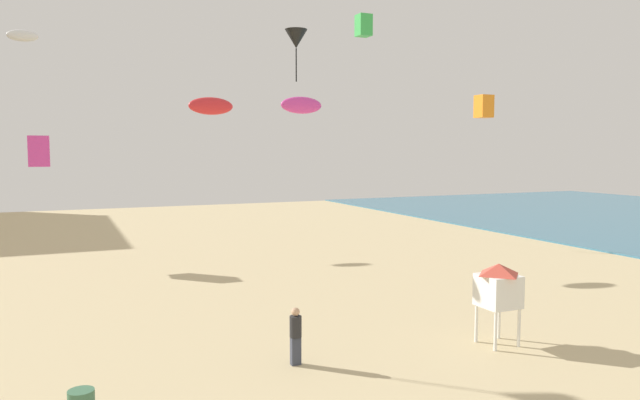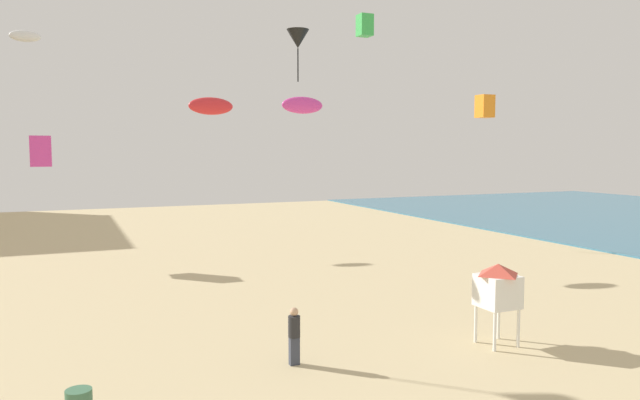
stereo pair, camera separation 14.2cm
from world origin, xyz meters
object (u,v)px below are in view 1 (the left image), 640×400
object	(u,v)px
lifeguard_stand	(498,286)
kite_red_parafoil	(211,106)
kite_black_delta	(296,39)
kite_magenta_parafoil	(301,105)
kite_orange_box	(484,106)
kite_green_box	(364,25)
kite_white_parafoil	(23,36)
kite_flyer	(296,333)
kite_magenta_box	(39,151)

from	to	relation	value
lifeguard_stand	kite_red_parafoil	world-z (taller)	kite_red_parafoil
lifeguard_stand	kite_black_delta	bearing A→B (deg)	60.71
lifeguard_stand	kite_magenta_parafoil	distance (m)	16.03
lifeguard_stand	kite_magenta_parafoil	size ratio (longest dim) A/B	1.13
kite_orange_box	kite_green_box	bearing A→B (deg)	116.31
kite_orange_box	kite_white_parafoil	bearing A→B (deg)	133.53
kite_white_parafoil	kite_orange_box	size ratio (longest dim) A/B	1.82
lifeguard_stand	kite_magenta_parafoil	xyz separation A→B (m)	(-0.66, 14.61, 6.55)
kite_magenta_parafoil	kite_orange_box	xyz separation A→B (m)	(6.51, -6.53, -0.31)
kite_flyer	kite_black_delta	world-z (taller)	kite_black_delta
lifeguard_stand	kite_magenta_parafoil	world-z (taller)	kite_magenta_parafoil
kite_orange_box	kite_red_parafoil	world-z (taller)	kite_orange_box
kite_flyer	kite_white_parafoil	xyz separation A→B (m)	(-7.80, 28.31, 12.53)
kite_magenta_parafoil	kite_white_parafoil	bearing A→B (deg)	132.87
kite_flyer	kite_orange_box	size ratio (longest dim) A/B	1.57
lifeguard_stand	kite_orange_box	bearing A→B (deg)	31.64
kite_white_parafoil	kite_red_parafoil	distance (m)	23.51
kite_white_parafoil	kite_red_parafoil	size ratio (longest dim) A/B	1.15
kite_orange_box	kite_green_box	distance (m)	8.30
kite_flyer	kite_red_parafoil	size ratio (longest dim) A/B	0.99
lifeguard_stand	kite_white_parafoil	distance (m)	34.47
kite_white_parafoil	kite_black_delta	bearing A→B (deg)	-15.58
kite_orange_box	kite_green_box	xyz separation A→B (m)	(-3.06, 6.19, 4.60)
kite_green_box	kite_black_delta	bearing A→B (deg)	89.27
kite_flyer	kite_magenta_box	bearing A→B (deg)	18.34
kite_flyer	kite_orange_box	xyz separation A→B (m)	(12.24, 7.20, 7.16)
kite_flyer	kite_green_box	distance (m)	20.05
kite_black_delta	kite_red_parafoil	xyz separation A→B (m)	(-10.04, -16.89, -6.03)
kite_orange_box	kite_magenta_box	xyz separation A→B (m)	(-19.11, 12.23, -2.08)
kite_white_parafoil	kite_black_delta	size ratio (longest dim) A/B	0.54
kite_flyer	kite_magenta_parafoil	distance (m)	16.65
kite_white_parafoil	kite_red_parafoil	world-z (taller)	kite_white_parafoil
kite_flyer	kite_magenta_parafoil	xyz separation A→B (m)	(5.73, 13.73, 7.47)
kite_white_parafoil	kite_orange_box	bearing A→B (deg)	-46.47
kite_green_box	kite_magenta_parafoil	bearing A→B (deg)	174.38
kite_flyer	lifeguard_stand	xyz separation A→B (m)	(6.39, -0.88, 0.92)
kite_magenta_box	kite_red_parafoil	bearing A→B (deg)	-64.35
kite_magenta_parafoil	kite_black_delta	distance (m)	11.71
kite_flyer	lifeguard_stand	world-z (taller)	lifeguard_stand
lifeguard_stand	kite_magenta_box	size ratio (longest dim) A/B	1.57
kite_magenta_box	kite_red_parafoil	size ratio (longest dim) A/B	0.98
kite_flyer	kite_green_box	world-z (taller)	kite_green_box
kite_white_parafoil	kite_green_box	size ratio (longest dim) A/B	1.68
kite_white_parafoil	kite_green_box	xyz separation A→B (m)	(16.99, -14.92, -0.76)
kite_red_parafoil	kite_white_parafoil	bearing A→B (deg)	108.08
kite_magenta_parafoil	kite_black_delta	xyz separation A→B (m)	(3.58, 9.81, 5.31)
kite_magenta_parafoil	kite_white_parafoil	xyz separation A→B (m)	(-13.54, 14.58, 5.06)
lifeguard_stand	kite_black_delta	xyz separation A→B (m)	(2.92, 24.42, 11.86)
kite_magenta_parafoil	kite_magenta_box	world-z (taller)	kite_magenta_parafoil
kite_red_parafoil	kite_magenta_box	bearing A→B (deg)	115.65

